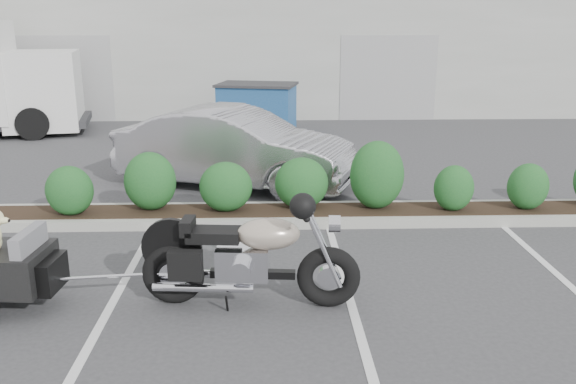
{
  "coord_description": "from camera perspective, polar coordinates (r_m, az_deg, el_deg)",
  "views": [
    {
      "loc": [
        0.29,
        -7.05,
        3.11
      ],
      "look_at": [
        0.55,
        1.18,
        0.75
      ],
      "focal_mm": 38.0,
      "sensor_mm": 36.0,
      "label": 1
    }
  ],
  "objects": [
    {
      "name": "ground",
      "position": [
        7.71,
        -3.85,
        -7.82
      ],
      "size": [
        90.0,
        90.0,
        0.0
      ],
      "primitive_type": "plane",
      "color": "#38383A",
      "rests_on": "ground"
    },
    {
      "name": "planter_kerb",
      "position": [
        9.76,
        2.46,
        -2.13
      ],
      "size": [
        12.0,
        1.0,
        0.15
      ],
      "primitive_type": "cube",
      "color": "#9E9E93",
      "rests_on": "ground"
    },
    {
      "name": "building",
      "position": [
        24.08,
        -2.54,
        13.34
      ],
      "size": [
        26.0,
        10.0,
        4.0
      ],
      "primitive_type": "cube",
      "color": "#9EA099",
      "rests_on": "ground"
    },
    {
      "name": "motorcycle",
      "position": [
        6.75,
        -3.65,
        -6.22
      ],
      "size": [
        2.45,
        0.83,
        1.41
      ],
      "rotation": [
        0.0,
        0.0,
        -0.08
      ],
      "color": "black",
      "rests_on": "ground"
    },
    {
      "name": "sedan",
      "position": [
        11.56,
        -4.97,
        4.13
      ],
      "size": [
        4.79,
        3.08,
        1.49
      ],
      "primitive_type": "imported",
      "rotation": [
        0.0,
        0.0,
        1.21
      ],
      "color": "#B6B5BC",
      "rests_on": "ground"
    },
    {
      "name": "dumpster",
      "position": [
        17.04,
        -2.9,
        7.85
      ],
      "size": [
        2.35,
        1.84,
        1.38
      ],
      "rotation": [
        0.0,
        0.0,
        -0.21
      ],
      "color": "navy",
      "rests_on": "ground"
    }
  ]
}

